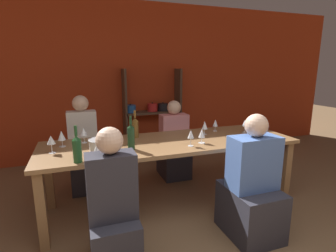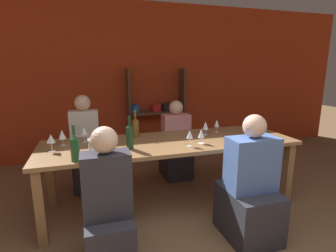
{
  "view_description": "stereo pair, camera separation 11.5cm",
  "coord_description": "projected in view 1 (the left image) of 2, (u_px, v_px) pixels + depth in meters",
  "views": [
    {
      "loc": [
        -0.88,
        -0.84,
        1.58
      ],
      "look_at": [
        0.1,
        1.93,
        0.93
      ],
      "focal_mm": 28.0,
      "sensor_mm": 36.0,
      "label": 1
    },
    {
      "loc": [
        -0.77,
        -0.88,
        1.58
      ],
      "look_at": [
        0.1,
        1.93,
        0.93
      ],
      "focal_mm": 28.0,
      "sensor_mm": 36.0,
      "label": 2
    }
  ],
  "objects": [
    {
      "name": "wall_back_red",
      "position": [
        127.0,
        81.0,
        4.64
      ],
      "size": [
        8.8,
        0.06,
        2.7
      ],
      "color": "#B23819",
      "rests_on": "ground_plane"
    },
    {
      "name": "wine_glass_red_c",
      "position": [
        202.0,
        134.0,
        2.84
      ],
      "size": [
        0.07,
        0.07,
        0.16
      ],
      "color": "white",
      "rests_on": "dining_table"
    },
    {
      "name": "wine_glass_red_b",
      "position": [
        259.0,
        120.0,
        3.49
      ],
      "size": [
        0.07,
        0.07,
        0.18
      ],
      "color": "white",
      "rests_on": "dining_table"
    },
    {
      "name": "shelf_unit",
      "position": [
        153.0,
        123.0,
        4.75
      ],
      "size": [
        1.02,
        0.3,
        1.57
      ],
      "color": "#4C3828",
      "rests_on": "ground_plane"
    },
    {
      "name": "wine_glass_empty_b",
      "position": [
        245.0,
        123.0,
        3.32
      ],
      "size": [
        0.07,
        0.07,
        0.16
      ],
      "color": "white",
      "rests_on": "dining_table"
    },
    {
      "name": "person_near_a",
      "position": [
        251.0,
        193.0,
        2.47
      ],
      "size": [
        0.45,
        0.56,
        1.19
      ],
      "color": "#2D2D38",
      "rests_on": "ground_plane"
    },
    {
      "name": "wine_glass_white_a",
      "position": [
        191.0,
        135.0,
        2.73
      ],
      "size": [
        0.07,
        0.07,
        0.17
      ],
      "color": "white",
      "rests_on": "dining_table"
    },
    {
      "name": "mixing_bowl",
      "position": [
        101.0,
        145.0,
        2.58
      ],
      "size": [
        0.25,
        0.25,
        0.12
      ],
      "color": "#B7BABC",
      "rests_on": "dining_table"
    },
    {
      "name": "wine_bottle_green",
      "position": [
        135.0,
        127.0,
        3.07
      ],
      "size": [
        0.08,
        0.08,
        0.32
      ],
      "color": "brown",
      "rests_on": "dining_table"
    },
    {
      "name": "wine_glass_empty_a",
      "position": [
        215.0,
        123.0,
        3.38
      ],
      "size": [
        0.07,
        0.07,
        0.15
      ],
      "color": "white",
      "rests_on": "dining_table"
    },
    {
      "name": "person_far_a",
      "position": [
        84.0,
        156.0,
        3.4
      ],
      "size": [
        0.35,
        0.44,
        1.25
      ],
      "rotation": [
        0.0,
        0.0,
        3.14
      ],
      "color": "#2D2D38",
      "rests_on": "ground_plane"
    },
    {
      "name": "wine_glass_empty_c",
      "position": [
        51.0,
        140.0,
        2.5
      ],
      "size": [
        0.08,
        0.08,
        0.17
      ],
      "color": "white",
      "rests_on": "dining_table"
    },
    {
      "name": "dining_table",
      "position": [
        171.0,
        148.0,
        2.97
      ],
      "size": [
        2.82,
        0.91,
        0.78
      ],
      "color": "olive",
      "rests_on": "ground_plane"
    },
    {
      "name": "wine_glass_white_d",
      "position": [
        84.0,
        132.0,
        2.85
      ],
      "size": [
        0.08,
        0.08,
        0.17
      ],
      "color": "white",
      "rests_on": "dining_table"
    },
    {
      "name": "person_far_b",
      "position": [
        174.0,
        149.0,
        3.86
      ],
      "size": [
        0.39,
        0.49,
        1.13
      ],
      "rotation": [
        0.0,
        0.0,
        3.14
      ],
      "color": "#2D2D38",
      "rests_on": "ground_plane"
    },
    {
      "name": "wine_glass_white_b",
      "position": [
        62.0,
        136.0,
        2.71
      ],
      "size": [
        0.08,
        0.08,
        0.17
      ],
      "color": "white",
      "rests_on": "dining_table"
    },
    {
      "name": "wine_bottle_amber",
      "position": [
        77.0,
        148.0,
        2.26
      ],
      "size": [
        0.08,
        0.08,
        0.33
      ],
      "color": "#1E4C23",
      "rests_on": "dining_table"
    },
    {
      "name": "wine_glass_white_c",
      "position": [
        97.0,
        149.0,
        2.32
      ],
      "size": [
        0.07,
        0.07,
        0.14
      ],
      "color": "white",
      "rests_on": "dining_table"
    },
    {
      "name": "wine_glass_red_a",
      "position": [
        205.0,
        125.0,
        3.22
      ],
      "size": [
        0.07,
        0.07,
        0.17
      ],
      "color": "white",
      "rests_on": "dining_table"
    },
    {
      "name": "wine_bottle_dark",
      "position": [
        131.0,
        136.0,
        2.61
      ],
      "size": [
        0.07,
        0.07,
        0.34
      ],
      "color": "#19381E",
      "rests_on": "dining_table"
    },
    {
      "name": "person_near_b",
      "position": [
        113.0,
        218.0,
        2.06
      ],
      "size": [
        0.37,
        0.46,
        1.16
      ],
      "color": "#2D2D38",
      "rests_on": "ground_plane"
    }
  ]
}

